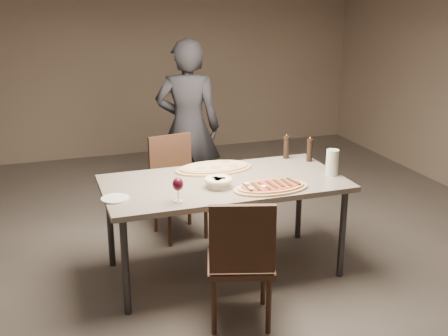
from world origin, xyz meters
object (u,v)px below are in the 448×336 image
object	(u,v)px
ham_pizza	(214,168)
diner	(188,127)
zucchini_pizza	(271,187)
bread_basket	(218,182)
chair_near	(241,257)
chair_far	(175,180)
pepper_mill_left	(310,150)
carafe	(332,162)
dining_table	(224,188)

from	to	relation	value
ham_pizza	diner	bearing A→B (deg)	92.77
zucchini_pizza	bread_basket	world-z (taller)	bread_basket
chair_near	chair_far	size ratio (longest dim) A/B	1.01
pepper_mill_left	chair_far	size ratio (longest dim) A/B	0.24
carafe	diner	xyz separation A→B (m)	(-0.75, 1.46, -0.00)
ham_pizza	chair_far	bearing A→B (deg)	114.72
bread_basket	carafe	world-z (taller)	carafe
ham_pizza	chair_near	distance (m)	1.07
ham_pizza	bread_basket	bearing A→B (deg)	-96.74
carafe	chair_far	size ratio (longest dim) A/B	0.23
bread_basket	carafe	size ratio (longest dim) A/B	1.02
pepper_mill_left	chair_near	bearing A→B (deg)	-134.46
carafe	diner	world-z (taller)	diner
chair_far	diner	xyz separation A→B (m)	(0.25, 0.48, 0.35)
dining_table	diner	size ratio (longest dim) A/B	1.06
zucchini_pizza	carafe	size ratio (longest dim) A/B	2.80
dining_table	chair_far	size ratio (longest dim) A/B	2.03
carafe	chair_near	bearing A→B (deg)	-147.72
carafe	diner	bearing A→B (deg)	117.08
ham_pizza	carafe	world-z (taller)	carafe
pepper_mill_left	ham_pizza	bearing A→B (deg)	177.10
dining_table	zucchini_pizza	bearing A→B (deg)	-47.16
zucchini_pizza	pepper_mill_left	bearing A→B (deg)	61.40
zucchini_pizza	chair_near	distance (m)	0.67
dining_table	chair_far	bearing A→B (deg)	101.46
ham_pizza	diner	xyz separation A→B (m)	(0.07, 1.04, 0.08)
chair_far	chair_near	bearing A→B (deg)	81.45
zucchini_pizza	chair_far	bearing A→B (deg)	130.12
pepper_mill_left	carafe	world-z (taller)	pepper_mill_left
zucchini_pizza	chair_near	xyz separation A→B (m)	(-0.40, -0.47, -0.26)
zucchini_pizza	chair_near	world-z (taller)	chair_near
carafe	diner	distance (m)	1.64
zucchini_pizza	pepper_mill_left	xyz separation A→B (m)	(0.57, 0.52, 0.08)
ham_pizza	dining_table	bearing A→B (deg)	-85.66
ham_pizza	chair_far	world-z (taller)	chair_far
dining_table	carafe	bearing A→B (deg)	-9.41
chair_near	diner	bearing A→B (deg)	100.82
ham_pizza	carafe	xyz separation A→B (m)	(0.82, -0.42, 0.08)
bread_basket	ham_pizza	bearing A→B (deg)	76.52
dining_table	pepper_mill_left	size ratio (longest dim) A/B	8.59
zucchini_pizza	bread_basket	distance (m)	0.38
dining_table	chair_near	distance (m)	0.79
diner	carafe	bearing A→B (deg)	136.36
dining_table	diner	bearing A→B (deg)	86.36
carafe	chair_near	size ratio (longest dim) A/B	0.22
carafe	chair_far	world-z (taller)	carafe
dining_table	pepper_mill_left	xyz separation A→B (m)	(0.83, 0.24, 0.16)
dining_table	ham_pizza	xyz separation A→B (m)	(0.01, 0.28, 0.07)
ham_pizza	diner	size ratio (longest dim) A/B	0.37
pepper_mill_left	chair_far	bearing A→B (deg)	148.92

